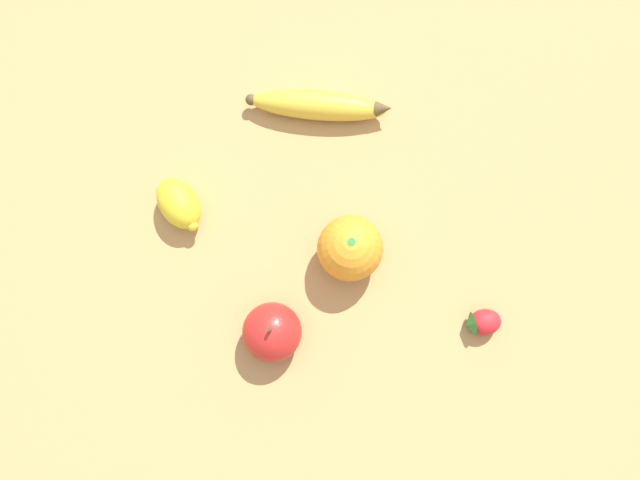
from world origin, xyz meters
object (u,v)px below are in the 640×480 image
at_px(banana, 319,105).
at_px(strawberry, 482,322).
at_px(lemon, 179,204).
at_px(apple, 272,332).
at_px(orange, 350,249).

bearing_deg(banana, strawberry, -49.80).
relative_size(banana, lemon, 2.24).
bearing_deg(lemon, apple, -169.36).
bearing_deg(apple, orange, -69.32).
bearing_deg(banana, orange, -74.10).
bearing_deg(banana, apple, -95.63).
xyz_separation_m(strawberry, apple, (0.11, 0.25, 0.02)).
distance_m(banana, strawberry, 0.37).
xyz_separation_m(orange, apple, (-0.05, 0.13, -0.01)).
relative_size(orange, apple, 1.06).
relative_size(banana, orange, 2.20).
bearing_deg(orange, banana, -15.36).
distance_m(banana, lemon, 0.23).
xyz_separation_m(strawberry, lemon, (0.31, 0.29, 0.01)).
relative_size(banana, strawberry, 3.55).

